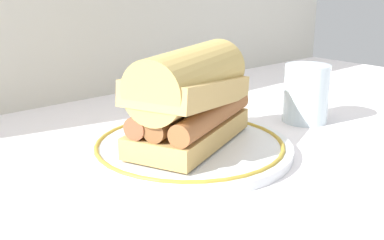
% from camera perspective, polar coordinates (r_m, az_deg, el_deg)
% --- Properties ---
extents(ground_plane, '(1.50, 1.50, 0.00)m').
position_cam_1_polar(ground_plane, '(0.60, 0.50, -3.78)').
color(ground_plane, white).
extents(plate, '(0.26, 0.26, 0.01)m').
position_cam_1_polar(plate, '(0.59, -0.00, -3.45)').
color(plate, white).
rests_on(plate, ground_plane).
extents(sausage_sandwich, '(0.21, 0.15, 0.12)m').
position_cam_1_polar(sausage_sandwich, '(0.57, -0.00, 2.90)').
color(sausage_sandwich, tan).
rests_on(sausage_sandwich, plate).
extents(drinking_glass, '(0.07, 0.07, 0.09)m').
position_cam_1_polar(drinking_glass, '(0.74, 13.97, 2.74)').
color(drinking_glass, silver).
rests_on(drinking_glass, ground_plane).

